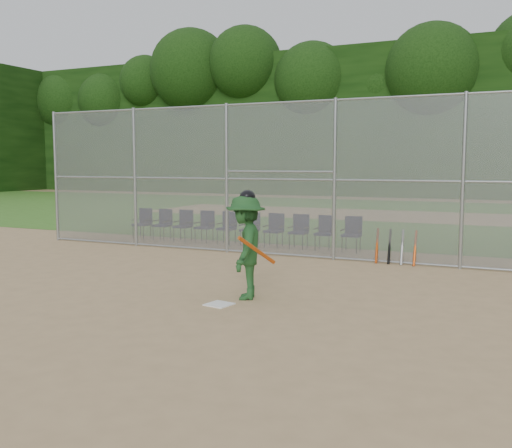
% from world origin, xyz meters
% --- Properties ---
extents(ground, '(100.00, 100.00, 0.00)m').
position_xyz_m(ground, '(0.00, 0.00, 0.00)').
color(ground, tan).
rests_on(ground, ground).
extents(grass_strip, '(100.00, 100.00, 0.00)m').
position_xyz_m(grass_strip, '(0.00, 18.00, 0.01)').
color(grass_strip, '#397021').
rests_on(grass_strip, ground).
extents(dirt_patch_far, '(24.00, 24.00, 0.00)m').
position_xyz_m(dirt_patch_far, '(0.00, 18.00, 0.01)').
color(dirt_patch_far, tan).
rests_on(dirt_patch_far, ground).
extents(backstop_fence, '(16.09, 0.09, 4.00)m').
position_xyz_m(backstop_fence, '(0.00, 5.00, 2.07)').
color(backstop_fence, gray).
rests_on(backstop_fence, ground).
extents(treeline, '(81.00, 60.00, 11.00)m').
position_xyz_m(treeline, '(0.00, 20.00, 5.50)').
color(treeline, black).
rests_on(treeline, ground).
extents(home_plate, '(0.47, 0.47, 0.02)m').
position_xyz_m(home_plate, '(0.56, -0.25, 0.01)').
color(home_plate, white).
rests_on(home_plate, ground).
extents(batter_at_plate, '(1.14, 1.40, 1.94)m').
position_xyz_m(batter_at_plate, '(0.77, 0.36, 0.94)').
color(batter_at_plate, '#1F4F22').
rests_on(batter_at_plate, ground).
extents(spare_bats, '(0.96, 0.31, 0.85)m').
position_xyz_m(spare_bats, '(2.54, 5.00, 0.42)').
color(spare_bats, '#D84C14').
rests_on(spare_bats, ground).
extents(chair_0, '(0.54, 0.52, 0.96)m').
position_xyz_m(chair_0, '(-5.86, 6.48, 0.48)').
color(chair_0, black).
rests_on(chair_0, ground).
extents(chair_1, '(0.54, 0.52, 0.96)m').
position_xyz_m(chair_1, '(-5.09, 6.48, 0.48)').
color(chair_1, black).
rests_on(chair_1, ground).
extents(chair_2, '(0.54, 0.52, 0.96)m').
position_xyz_m(chair_2, '(-4.32, 6.48, 0.48)').
color(chair_2, black).
rests_on(chair_2, ground).
extents(chair_3, '(0.54, 0.52, 0.96)m').
position_xyz_m(chair_3, '(-3.56, 6.48, 0.48)').
color(chair_3, black).
rests_on(chair_3, ground).
extents(chair_4, '(0.54, 0.52, 0.96)m').
position_xyz_m(chair_4, '(-2.79, 6.48, 0.48)').
color(chair_4, black).
rests_on(chair_4, ground).
extents(chair_5, '(0.54, 0.52, 0.96)m').
position_xyz_m(chair_5, '(-2.02, 6.48, 0.48)').
color(chair_5, black).
rests_on(chair_5, ground).
extents(chair_6, '(0.54, 0.52, 0.96)m').
position_xyz_m(chair_6, '(-1.25, 6.48, 0.48)').
color(chair_6, black).
rests_on(chair_6, ground).
extents(chair_7, '(0.54, 0.52, 0.96)m').
position_xyz_m(chair_7, '(-0.48, 6.48, 0.48)').
color(chair_7, black).
rests_on(chair_7, ground).
extents(chair_8, '(0.54, 0.52, 0.96)m').
position_xyz_m(chair_8, '(0.29, 6.48, 0.48)').
color(chair_8, black).
rests_on(chair_8, ground).
extents(chair_9, '(0.54, 0.52, 0.96)m').
position_xyz_m(chair_9, '(1.06, 6.48, 0.48)').
color(chair_9, black).
rests_on(chair_9, ground).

